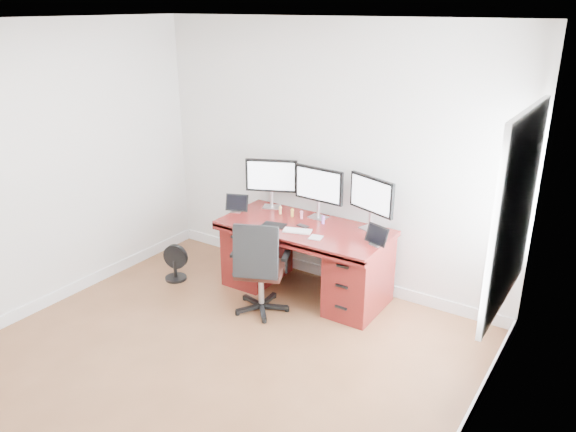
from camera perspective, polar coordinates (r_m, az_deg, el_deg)
The scene contains 19 objects.
ground at distance 4.67m, azimuth -10.52°, elevation -16.63°, with size 4.50×4.50×0.00m, color brown.
back_wall at distance 5.73m, azimuth 4.11°, elevation 5.99°, with size 4.00×0.10×2.70m, color white.
right_wall at distance 3.15m, azimuth 17.08°, elevation -7.77°, with size 0.10×4.50×2.70m.
desk at distance 5.71m, azimuth 1.81°, elevation -4.16°, with size 1.70×0.80×0.75m.
office_chair at distance 5.39m, azimuth -2.86°, elevation -6.79°, with size 0.67×0.67×0.96m.
floor_fan at distance 6.17m, azimuth -11.43°, elevation -4.72°, with size 0.28×0.23×0.40m.
monitor_left at distance 5.94m, azimuth -1.70°, elevation 3.94°, with size 0.52×0.25×0.53m.
monitor_center at distance 5.65m, azimuth 3.15°, elevation 3.01°, with size 0.55×0.15×0.53m.
monitor_right at distance 5.40m, azimuth 8.48°, elevation 1.96°, with size 0.53×0.22×0.53m.
tablet_left at distance 5.91m, azimuth -5.27°, elevation 1.20°, with size 0.25×0.15×0.19m.
tablet_right at distance 5.14m, azimuth 8.96°, elevation -2.07°, with size 0.25×0.14×0.19m.
keyboard at distance 5.40m, azimuth 0.96°, elevation -1.51°, with size 0.27×0.12×0.01m, color white.
trackpad at distance 5.26m, azimuth 2.85°, elevation -2.20°, with size 0.12×0.12×0.01m, color silver.
drawing_tablet at distance 5.55m, azimuth -1.45°, elevation -0.92°, with size 0.23×0.15×0.01m, color black.
phone at distance 5.53m, azimuth 1.53°, elevation -1.02°, with size 0.12×0.06×0.01m, color black.
figurine_yellow at distance 5.84m, azimuth -0.79°, elevation 0.66°, with size 0.04×0.04×0.09m.
figurine_orange at distance 5.76m, azimuth 0.43°, elevation 0.39°, with size 0.04×0.04×0.09m.
figurine_pink at distance 5.71m, azimuth 1.38°, elevation 0.17°, with size 0.04×0.04×0.09m.
figurine_purple at distance 5.59m, azimuth 3.60°, elevation -0.33°, with size 0.04×0.04×0.09m.
Camera 1 is at (2.66, -2.60, 2.81)m, focal length 35.00 mm.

